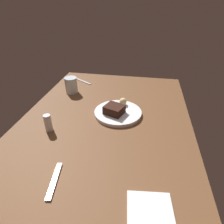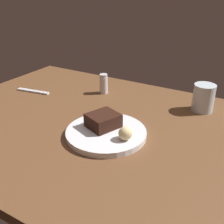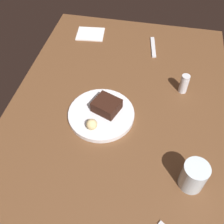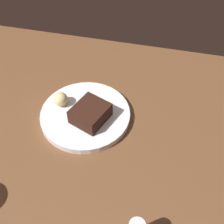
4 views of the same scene
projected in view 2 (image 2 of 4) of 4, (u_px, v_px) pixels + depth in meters
dining_table at (101, 128)px, 90.80cm from camera, size 120.00×84.00×3.00cm
dessert_plate at (106, 133)px, 82.91cm from camera, size 24.43×24.43×1.80cm
chocolate_cake_slice at (103, 120)px, 83.76cm from camera, size 10.76×11.31×4.23cm
bread_roll at (125, 133)px, 77.07cm from camera, size 3.92×3.92×3.92cm
salt_shaker at (104, 84)px, 112.69cm from camera, size 3.37×3.37×8.11cm
water_glass at (203, 98)px, 97.08cm from camera, size 7.59×7.59×9.84cm
dessert_spoon at (33, 91)px, 115.12cm from camera, size 15.10×4.16×0.70cm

